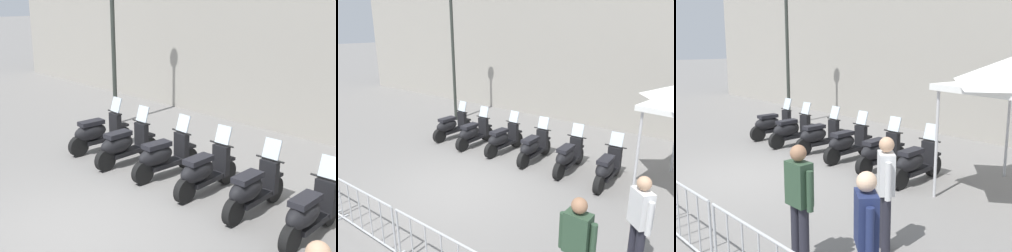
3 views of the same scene
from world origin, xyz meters
The scene contains 11 objects.
ground_plane centered at (0.00, 0.00, 0.00)m, with size 120.00×120.00×0.00m, color slate.
motorcycle_0 centered at (-3.17, 2.07, 0.45)m, with size 0.58×1.73×1.24m.
motorcycle_1 centered at (-2.04, 2.13, 0.45)m, with size 0.65×1.72×1.24m.
motorcycle_2 centered at (-0.94, 2.42, 0.45)m, with size 0.58×1.73×1.24m.
motorcycle_3 centered at (0.19, 2.57, 0.45)m, with size 0.66×1.72×1.24m.
motorcycle_4 centered at (1.31, 2.72, 0.45)m, with size 0.67×1.71×1.24m.
motorcycle_5 centered at (2.44, 2.80, 0.45)m, with size 0.67×1.72×1.24m.
barrier_segment_2 centered at (0.37, -2.49, 0.53)m, with size 2.12×0.73×1.07m.
street_lamp centered at (-5.01, 3.58, 3.67)m, with size 0.36×0.36×6.12m.
officer_mid_plaza centered at (4.37, 0.33, 0.98)m, with size 0.48×0.38×1.73m.
officer_by_barriers centered at (4.05, -0.92, 0.98)m, with size 0.54×0.27×1.73m.
Camera 2 is at (6.21, -4.36, 3.95)m, focal length 36.05 mm.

